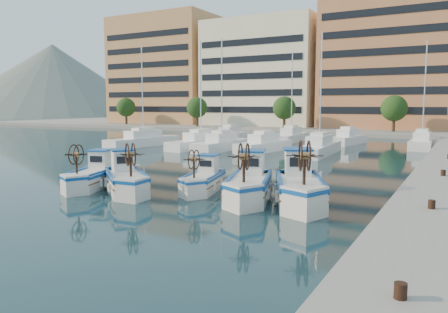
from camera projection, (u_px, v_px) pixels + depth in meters
The scene contains 10 objects.
ground at pixel (163, 195), 23.12m from camera, with size 300.00×300.00×0.00m, color #1A3E45.
quay at pixel (444, 181), 23.72m from camera, with size 3.00×60.00×1.20m, color gray.
waterfront at pixel (439, 67), 73.81m from camera, with size 180.00×40.00×25.60m.
hill_west at pixel (55, 116), 186.14m from camera, with size 180.00×180.00×60.00m, color slate.
yacht_marina at pixel (285, 143), 48.70m from camera, with size 39.51×23.97×11.50m.
fishing_boat_a at pixel (94, 175), 25.13m from camera, with size 2.93×4.41×2.66m.
fishing_boat_b at pixel (126, 178), 23.76m from camera, with size 4.55×4.27×2.87m.
fishing_boat_c at pixel (204, 179), 24.13m from camera, with size 2.51×4.08×2.47m.
fishing_boat_d at pixel (249, 183), 21.97m from camera, with size 3.35×5.01×3.03m.
fishing_boat_e at pixel (299, 185), 21.06m from camera, with size 3.96×5.39×3.25m.
Camera 1 is at (13.89, -18.27, 4.75)m, focal length 35.00 mm.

